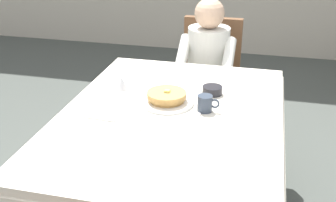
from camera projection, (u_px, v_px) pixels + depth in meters
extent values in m
cube|color=silver|center=(171.00, 116.00, 2.13)|extent=(1.10, 1.50, 0.04)
cube|color=silver|center=(196.00, 82.00, 2.85)|extent=(1.10, 0.01, 0.18)
cube|color=silver|center=(72.00, 124.00, 2.30)|extent=(0.01, 1.50, 0.18)
cube|color=silver|center=(281.00, 149.00, 2.06)|extent=(0.01, 1.50, 0.18)
cylinder|color=brown|center=(128.00, 114.00, 2.98)|extent=(0.07, 0.07, 0.70)
cylinder|color=brown|center=(263.00, 129.00, 2.78)|extent=(0.07, 0.07, 0.70)
cube|color=brown|center=(207.00, 90.00, 3.19)|extent=(0.44, 0.44, 0.05)
cube|color=brown|center=(212.00, 48.00, 3.26)|extent=(0.44, 0.06, 0.48)
cylinder|color=#2D2319|center=(226.00, 129.00, 3.09)|extent=(0.04, 0.04, 0.40)
cylinder|color=#2D2319|center=(179.00, 124.00, 3.17)|extent=(0.04, 0.04, 0.40)
cylinder|color=#2D2319|center=(231.00, 109.00, 3.41)|extent=(0.04, 0.04, 0.40)
cylinder|color=#2D2319|center=(188.00, 104.00, 3.49)|extent=(0.04, 0.04, 0.40)
cylinder|color=silver|center=(208.00, 59.00, 3.07)|extent=(0.30, 0.30, 0.46)
sphere|color=#D8AD8C|center=(210.00, 13.00, 2.91)|extent=(0.21, 0.21, 0.21)
cylinder|color=silver|center=(229.00, 57.00, 2.88)|extent=(0.08, 0.29, 0.23)
cylinder|color=silver|center=(183.00, 54.00, 2.95)|extent=(0.08, 0.29, 0.23)
cylinder|color=#383D51|center=(213.00, 126.00, 3.08)|extent=(0.10, 0.10, 0.45)
cylinder|color=#383D51|center=(191.00, 124.00, 3.12)|extent=(0.10, 0.10, 0.45)
cylinder|color=white|center=(167.00, 102.00, 2.22)|extent=(0.28, 0.28, 0.02)
cylinder|color=tan|center=(167.00, 99.00, 2.22)|extent=(0.18, 0.18, 0.02)
cylinder|color=tan|center=(167.00, 96.00, 2.21)|extent=(0.21, 0.21, 0.02)
cylinder|color=tan|center=(167.00, 93.00, 2.20)|extent=(0.21, 0.21, 0.02)
cube|color=#F4E072|center=(167.00, 91.00, 2.19)|extent=(0.03, 0.03, 0.01)
cylinder|color=#333D4C|center=(205.00, 103.00, 2.13)|extent=(0.08, 0.08, 0.08)
torus|color=#333D4C|center=(215.00, 104.00, 2.11)|extent=(0.05, 0.01, 0.05)
cylinder|color=black|center=(212.00, 90.00, 2.33)|extent=(0.11, 0.11, 0.04)
cone|color=silver|center=(122.00, 83.00, 2.38)|extent=(0.08, 0.08, 0.07)
cube|color=silver|center=(132.00, 101.00, 2.25)|extent=(0.02, 0.18, 0.00)
cube|color=silver|center=(202.00, 108.00, 2.17)|extent=(0.02, 0.20, 0.00)
cube|color=silver|center=(154.00, 132.00, 1.94)|extent=(0.15, 0.04, 0.00)
cube|color=white|center=(104.00, 114.00, 2.10)|extent=(0.18, 0.13, 0.01)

